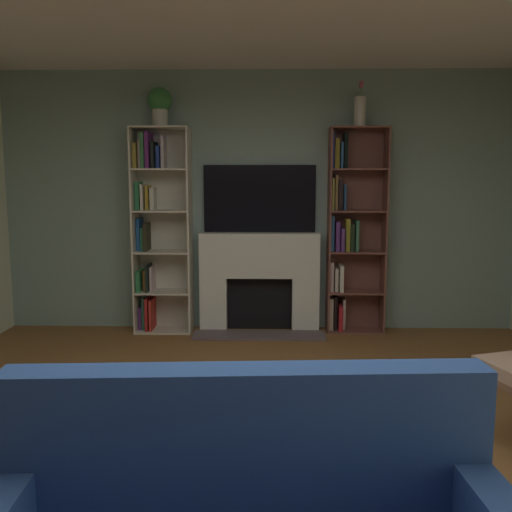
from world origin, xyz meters
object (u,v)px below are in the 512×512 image
(potted_plant, at_px, (160,104))
(bookshelf_right, at_px, (349,233))
(tv, at_px, (260,199))
(vase_with_flowers, at_px, (360,111))
(fireplace, at_px, (259,279))
(bookshelf_left, at_px, (157,227))

(potted_plant, bearing_deg, bookshelf_right, 1.48)
(tv, bearing_deg, vase_with_flowers, -6.73)
(fireplace, distance_m, potted_plant, 2.08)
(bookshelf_right, xyz_separation_m, potted_plant, (-1.96, -0.05, 1.33))
(tv, distance_m, vase_with_flowers, 1.36)
(fireplace, height_order, bookshelf_left, bookshelf_left)
(tv, height_order, vase_with_flowers, vase_with_flowers)
(bookshelf_left, bearing_deg, tv, 4.94)
(fireplace, distance_m, bookshelf_left, 1.22)
(bookshelf_left, bearing_deg, fireplace, 0.45)
(vase_with_flowers, bearing_deg, tv, 173.27)
(tv, distance_m, bookshelf_right, 1.02)
(bookshelf_right, relative_size, potted_plant, 5.42)
(tv, xyz_separation_m, bookshelf_right, (0.95, -0.07, -0.36))
(fireplace, xyz_separation_m, tv, (0.00, 0.09, 0.85))
(bookshelf_left, xyz_separation_m, potted_plant, (0.07, -0.03, 1.26))
(fireplace, relative_size, potted_plant, 3.45)
(fireplace, xyz_separation_m, bookshelf_right, (0.95, 0.02, 0.49))
(tv, distance_m, potted_plant, 1.41)
(bookshelf_right, height_order, potted_plant, potted_plant)
(bookshelf_left, distance_m, potted_plant, 1.26)
(bookshelf_right, bearing_deg, vase_with_flowers, -35.88)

